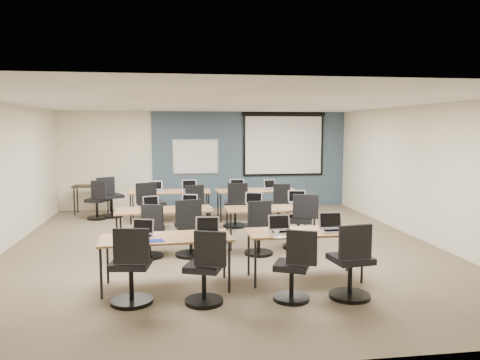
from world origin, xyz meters
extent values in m
cube|color=#6B6354|center=(0.00, 0.00, 0.00)|extent=(8.00, 9.00, 0.02)
cube|color=white|center=(0.00, 0.00, 2.70)|extent=(8.00, 9.00, 0.02)
cube|color=beige|center=(0.00, 4.50, 1.35)|extent=(8.00, 0.04, 2.70)
cube|color=beige|center=(0.00, -4.50, 1.35)|extent=(8.00, 0.04, 2.70)
cube|color=beige|center=(4.00, 0.00, 1.35)|extent=(0.04, 9.00, 2.70)
cube|color=#3D5977|center=(1.25, 4.47, 1.35)|extent=(5.50, 0.04, 2.70)
cube|color=#A6A9AD|center=(-0.30, 4.43, 1.45)|extent=(1.28, 0.02, 0.98)
cube|color=white|center=(-0.30, 4.42, 1.45)|extent=(1.20, 0.02, 0.90)
cube|color=black|center=(2.20, 4.41, 1.80)|extent=(2.32, 0.03, 1.82)
cube|color=white|center=(2.20, 4.40, 1.76)|extent=(2.20, 0.02, 1.62)
cylinder|color=black|center=(2.20, 4.40, 2.64)|extent=(2.40, 0.10, 0.10)
cube|color=brown|center=(-1.04, -2.13, 0.71)|extent=(1.81, 0.76, 0.03)
cylinder|color=black|center=(-1.89, -2.45, 0.35)|extent=(0.04, 0.04, 0.70)
cylinder|color=black|center=(-0.20, -2.45, 0.35)|extent=(0.04, 0.04, 0.70)
cylinder|color=black|center=(-1.89, -1.81, 0.35)|extent=(0.04, 0.04, 0.70)
cylinder|color=black|center=(-0.20, -1.81, 0.35)|extent=(0.04, 0.04, 0.70)
cube|color=#A26C28|center=(0.97, -2.04, 0.71)|extent=(1.69, 0.70, 0.03)
cylinder|color=black|center=(0.19, -2.33, 0.35)|extent=(0.04, 0.04, 0.70)
cylinder|color=black|center=(1.76, -2.33, 0.35)|extent=(0.04, 0.04, 0.70)
cylinder|color=black|center=(0.19, -1.75, 0.35)|extent=(0.04, 0.04, 0.70)
cylinder|color=black|center=(1.76, -1.75, 0.35)|extent=(0.04, 0.04, 0.70)
cube|color=brown|center=(-1.11, 0.16, 0.71)|extent=(1.79, 0.75, 0.03)
cylinder|color=black|center=(-1.95, -0.16, 0.35)|extent=(0.04, 0.04, 0.70)
cylinder|color=black|center=(-0.27, -0.16, 0.35)|extent=(0.04, 0.04, 0.70)
cylinder|color=black|center=(-1.95, 0.47, 0.35)|extent=(0.04, 0.04, 0.70)
cylinder|color=black|center=(-0.27, 0.47, 0.35)|extent=(0.04, 0.04, 0.70)
cube|color=#9B6C3B|center=(0.89, 0.03, 0.71)|extent=(1.70, 0.71, 0.03)
cylinder|color=black|center=(0.10, -0.27, 0.35)|extent=(0.04, 0.04, 0.70)
cylinder|color=black|center=(1.68, -0.27, 0.35)|extent=(0.04, 0.04, 0.70)
cylinder|color=black|center=(0.10, 0.32, 0.35)|extent=(0.04, 0.04, 0.70)
cylinder|color=black|center=(1.68, 0.32, 0.35)|extent=(0.04, 0.04, 0.70)
cube|color=brown|center=(-1.01, 2.72, 0.71)|extent=(1.94, 0.81, 0.03)
cylinder|color=black|center=(-1.92, 2.38, 0.35)|extent=(0.04, 0.04, 0.70)
cylinder|color=black|center=(-0.10, 2.38, 0.35)|extent=(0.04, 0.04, 0.70)
cylinder|color=black|center=(-1.92, 3.06, 0.35)|extent=(0.04, 0.04, 0.70)
cylinder|color=black|center=(-0.10, 3.06, 0.35)|extent=(0.04, 0.04, 0.70)
cube|color=#A0652B|center=(1.09, 2.65, 0.71)|extent=(1.93, 0.81, 0.03)
cylinder|color=black|center=(0.18, 2.31, 0.35)|extent=(0.04, 0.04, 0.70)
cylinder|color=black|center=(1.99, 2.31, 0.35)|extent=(0.04, 0.04, 0.70)
cylinder|color=black|center=(0.18, 3.00, 0.35)|extent=(0.04, 0.04, 0.70)
cylinder|color=black|center=(1.99, 3.00, 0.35)|extent=(0.04, 0.04, 0.70)
cube|color=#B3B3B9|center=(-1.37, -2.10, 0.74)|extent=(0.31, 0.22, 0.02)
cube|color=black|center=(-1.37, -2.12, 0.75)|extent=(0.26, 0.13, 0.00)
cube|color=#B3B3B9|center=(-1.37, -1.98, 0.86)|extent=(0.31, 0.06, 0.21)
cube|color=black|center=(-1.37, -1.99, 0.86)|extent=(0.27, 0.04, 0.17)
ellipsoid|color=white|center=(-1.28, -2.25, 0.74)|extent=(0.08, 0.11, 0.03)
cylinder|color=black|center=(-1.49, -2.66, 0.03)|extent=(0.54, 0.54, 0.05)
cylinder|color=black|center=(-1.49, -2.66, 0.24)|extent=(0.06, 0.06, 0.48)
cube|color=black|center=(-1.49, -2.66, 0.52)|extent=(0.48, 0.48, 0.08)
cube|color=black|center=(-1.45, -2.87, 0.80)|extent=(0.44, 0.06, 0.44)
cube|color=#AAAAAA|center=(-0.46, -2.18, 0.74)|extent=(0.34, 0.25, 0.02)
cube|color=black|center=(-0.46, -2.20, 0.75)|extent=(0.29, 0.14, 0.00)
cube|color=#AAAAAA|center=(-0.46, -2.05, 0.87)|extent=(0.34, 0.06, 0.23)
cube|color=black|center=(-0.46, -2.06, 0.87)|extent=(0.30, 0.04, 0.19)
ellipsoid|color=white|center=(-0.32, -2.26, 0.74)|extent=(0.07, 0.10, 0.04)
cylinder|color=black|center=(-0.56, -2.79, 0.03)|extent=(0.50, 0.50, 0.05)
cylinder|color=black|center=(-0.56, -2.79, 0.22)|extent=(0.06, 0.06, 0.44)
cube|color=black|center=(-0.56, -2.79, 0.48)|extent=(0.44, 0.44, 0.08)
cube|color=black|center=(-0.50, -2.98, 0.76)|extent=(0.40, 0.06, 0.44)
cube|color=silver|center=(0.60, -2.13, 0.74)|extent=(0.33, 0.24, 0.02)
cube|color=black|center=(0.60, -2.15, 0.75)|extent=(0.28, 0.14, 0.00)
cube|color=silver|center=(0.60, -2.00, 0.87)|extent=(0.33, 0.06, 0.22)
cube|color=black|center=(0.60, -2.01, 0.87)|extent=(0.29, 0.04, 0.18)
ellipsoid|color=white|center=(0.78, -2.34, 0.74)|extent=(0.07, 0.10, 0.03)
cylinder|color=black|center=(0.57, -2.85, 0.03)|extent=(0.48, 0.48, 0.05)
cylinder|color=black|center=(0.57, -2.85, 0.21)|extent=(0.06, 0.06, 0.42)
cube|color=black|center=(0.57, -2.85, 0.46)|extent=(0.42, 0.42, 0.08)
cube|color=black|center=(0.65, -3.02, 0.74)|extent=(0.38, 0.06, 0.44)
cube|color=#BABABA|center=(1.38, -2.15, 0.74)|extent=(0.35, 0.26, 0.02)
cube|color=black|center=(1.38, -2.17, 0.75)|extent=(0.30, 0.15, 0.00)
cube|color=#BABABA|center=(1.38, -2.01, 0.88)|extent=(0.35, 0.06, 0.24)
cube|color=black|center=(1.38, -2.02, 0.88)|extent=(0.31, 0.05, 0.20)
ellipsoid|color=white|center=(1.58, -2.28, 0.74)|extent=(0.08, 0.11, 0.04)
cylinder|color=black|center=(1.36, -2.87, 0.03)|extent=(0.55, 0.55, 0.05)
cylinder|color=black|center=(1.36, -2.87, 0.24)|extent=(0.06, 0.06, 0.49)
cube|color=black|center=(1.36, -2.87, 0.53)|extent=(0.49, 0.49, 0.08)
cube|color=black|center=(1.33, -3.09, 0.81)|extent=(0.44, 0.06, 0.44)
cube|color=silver|center=(-1.36, 0.18, 0.74)|extent=(0.31, 0.22, 0.02)
cube|color=black|center=(-1.36, 0.16, 0.75)|extent=(0.26, 0.13, 0.00)
cube|color=silver|center=(-1.36, 0.30, 0.86)|extent=(0.31, 0.06, 0.21)
cube|color=black|center=(-1.36, 0.29, 0.86)|extent=(0.27, 0.04, 0.17)
ellipsoid|color=white|center=(-1.17, 0.14, 0.74)|extent=(0.07, 0.10, 0.03)
cylinder|color=black|center=(-1.36, -0.51, 0.03)|extent=(0.47, 0.47, 0.05)
cylinder|color=black|center=(-1.36, -0.51, 0.21)|extent=(0.06, 0.06, 0.42)
cube|color=black|center=(-1.36, -0.51, 0.46)|extent=(0.42, 0.42, 0.08)
cube|color=black|center=(-1.29, -0.69, 0.74)|extent=(0.38, 0.06, 0.44)
cube|color=silver|center=(-0.62, 0.30, 0.74)|extent=(0.31, 0.22, 0.02)
cube|color=black|center=(-0.62, 0.28, 0.75)|extent=(0.26, 0.13, 0.00)
cube|color=silver|center=(-0.62, 0.43, 0.86)|extent=(0.31, 0.06, 0.21)
cube|color=black|center=(-0.62, 0.42, 0.86)|extent=(0.27, 0.04, 0.17)
ellipsoid|color=white|center=(-0.23, 0.11, 0.74)|extent=(0.08, 0.11, 0.03)
cylinder|color=black|center=(-0.64, -0.51, 0.03)|extent=(0.56, 0.56, 0.05)
cylinder|color=black|center=(-0.64, -0.51, 0.25)|extent=(0.06, 0.06, 0.49)
cube|color=black|center=(-0.64, -0.51, 0.53)|extent=(0.49, 0.49, 0.08)
cube|color=black|center=(-0.68, -0.73, 0.81)|extent=(0.45, 0.06, 0.44)
cube|color=#ADADB3|center=(0.64, 0.25, 0.74)|extent=(0.34, 0.24, 0.02)
cube|color=black|center=(0.64, 0.23, 0.75)|extent=(0.28, 0.14, 0.00)
cube|color=#ADADB3|center=(0.64, 0.38, 0.87)|extent=(0.34, 0.06, 0.23)
cube|color=black|center=(0.64, 0.37, 0.87)|extent=(0.29, 0.04, 0.19)
ellipsoid|color=white|center=(0.80, 0.05, 0.74)|extent=(0.08, 0.11, 0.03)
cylinder|color=black|center=(0.56, -0.59, 0.03)|extent=(0.51, 0.51, 0.05)
cylinder|color=black|center=(0.56, -0.59, 0.23)|extent=(0.06, 0.06, 0.45)
cube|color=black|center=(0.56, -0.59, 0.49)|extent=(0.45, 0.45, 0.08)
cube|color=black|center=(0.53, -0.80, 0.77)|extent=(0.41, 0.06, 0.44)
cube|color=#A2A2A8|center=(1.54, 0.32, 0.74)|extent=(0.35, 0.26, 0.02)
cube|color=black|center=(1.54, 0.30, 0.75)|extent=(0.30, 0.15, 0.00)
cube|color=#A2A2A8|center=(1.54, 0.46, 0.88)|extent=(0.35, 0.07, 0.24)
cube|color=black|center=(1.54, 0.45, 0.88)|extent=(0.31, 0.05, 0.20)
ellipsoid|color=white|center=(1.59, 0.04, 0.74)|extent=(0.08, 0.11, 0.04)
cylinder|color=black|center=(1.37, -0.27, 0.03)|extent=(0.57, 0.57, 0.05)
cylinder|color=black|center=(1.37, -0.27, 0.25)|extent=(0.06, 0.06, 0.50)
cube|color=black|center=(1.37, -0.27, 0.54)|extent=(0.50, 0.50, 0.08)
cube|color=black|center=(1.44, -0.49, 0.82)|extent=(0.46, 0.06, 0.44)
cube|color=silver|center=(-1.35, 2.69, 0.74)|extent=(0.32, 0.23, 0.02)
cube|color=black|center=(-1.35, 2.67, 0.75)|extent=(0.27, 0.13, 0.00)
cube|color=silver|center=(-1.35, 2.81, 0.86)|extent=(0.32, 0.06, 0.22)
cube|color=black|center=(-1.35, 2.80, 0.86)|extent=(0.28, 0.04, 0.18)
ellipsoid|color=white|center=(-1.18, 2.43, 0.74)|extent=(0.09, 0.11, 0.03)
cylinder|color=black|center=(-1.42, 1.97, 0.03)|extent=(0.58, 0.58, 0.05)
cylinder|color=black|center=(-1.42, 1.97, 0.26)|extent=(0.06, 0.06, 0.51)
cube|color=black|center=(-1.42, 1.97, 0.55)|extent=(0.51, 0.51, 0.08)
cube|color=black|center=(-1.52, 1.76, 0.83)|extent=(0.47, 0.06, 0.44)
cube|color=#A5A5AB|center=(-0.54, 2.60, 0.74)|extent=(0.35, 0.26, 0.02)
cube|color=black|center=(-0.54, 2.58, 0.75)|extent=(0.30, 0.15, 0.00)
cube|color=#A5A5AB|center=(-0.54, 2.73, 0.87)|extent=(0.35, 0.06, 0.24)
cube|color=black|center=(-0.54, 2.73, 0.87)|extent=(0.31, 0.05, 0.20)
ellipsoid|color=white|center=(-0.23, 2.52, 0.74)|extent=(0.07, 0.11, 0.04)
cylinder|color=black|center=(-0.43, 1.79, 0.03)|extent=(0.51, 0.51, 0.05)
cylinder|color=black|center=(-0.43, 1.79, 0.23)|extent=(0.06, 0.06, 0.46)
cube|color=black|center=(-0.43, 1.79, 0.50)|extent=(0.46, 0.46, 0.08)
cube|color=black|center=(-0.47, 1.59, 0.78)|extent=(0.42, 0.06, 0.44)
cube|color=#B6B6C4|center=(0.63, 2.62, 0.74)|extent=(0.35, 0.25, 0.02)
cube|color=black|center=(0.63, 2.60, 0.75)|extent=(0.29, 0.15, 0.00)
cube|color=#B6B6C4|center=(0.63, 2.75, 0.87)|extent=(0.35, 0.06, 0.24)
cube|color=black|center=(0.63, 2.74, 0.87)|extent=(0.30, 0.05, 0.20)
ellipsoid|color=white|center=(0.82, 2.57, 0.74)|extent=(0.07, 0.10, 0.04)
cylinder|color=black|center=(0.46, 1.81, 0.03)|extent=(0.55, 0.55, 0.05)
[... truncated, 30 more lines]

